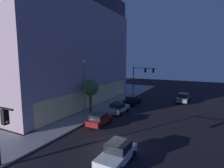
{
  "coord_description": "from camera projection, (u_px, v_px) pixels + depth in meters",
  "views": [
    {
      "loc": [
        -14.16,
        -7.39,
        8.2
      ],
      "look_at": [
        8.34,
        4.23,
        4.72
      ],
      "focal_mm": 28.77,
      "sensor_mm": 36.0,
      "label": 1
    }
  ],
  "objects": [
    {
      "name": "car_silver",
      "position": [
        118.0,
        108.0,
        27.57
      ],
      "size": [
        4.3,
        2.2,
        1.62
      ],
      "color": "#B7BABF",
      "rests_on": "ground"
    },
    {
      "name": "sidewalk_tree",
      "position": [
        90.0,
        88.0,
        26.98
      ],
      "size": [
        2.47,
        2.47,
        5.1
      ],
      "color": "#51381E",
      "rests_on": "sidewalk_corner"
    },
    {
      "name": "street_lamp_sidewalk",
      "position": [
        84.0,
        82.0,
        24.62
      ],
      "size": [
        0.44,
        0.44,
        7.99
      ],
      "color": "#5F5F5F",
      "rests_on": "sidewalk_corner"
    },
    {
      "name": "ground_plane",
      "position": [
        111.0,
        147.0,
        16.94
      ],
      "size": [
        120.0,
        120.0,
        0.0
      ],
      "primitive_type": "plane",
      "color": "black"
    },
    {
      "name": "car_red",
      "position": [
        100.0,
        119.0,
        22.46
      ],
      "size": [
        4.1,
        2.06,
        1.53
      ],
      "color": "maroon",
      "rests_on": "ground"
    },
    {
      "name": "modern_building",
      "position": [
        35.0,
        49.0,
        36.79
      ],
      "size": [
        28.57,
        29.14,
        21.02
      ],
      "color": "#4C4C51",
      "rests_on": "ground"
    },
    {
      "name": "car_grey",
      "position": [
        183.0,
        98.0,
        34.66
      ],
      "size": [
        4.63,
        2.24,
        1.67
      ],
      "color": "slate",
      "rests_on": "ground"
    },
    {
      "name": "car_white",
      "position": [
        117.0,
        153.0,
        14.28
      ],
      "size": [
        4.21,
        2.18,
        1.63
      ],
      "color": "silver",
      "rests_on": "ground"
    },
    {
      "name": "car_black",
      "position": [
        132.0,
        100.0,
        33.16
      ],
      "size": [
        4.53,
        2.2,
        1.6
      ],
      "color": "black",
      "rests_on": "ground"
    },
    {
      "name": "traffic_light_far_corner",
      "position": [
        141.0,
        75.0,
        39.55
      ],
      "size": [
        0.41,
        5.14,
        6.56
      ],
      "color": "black",
      "rests_on": "sidewalk_corner"
    }
  ]
}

